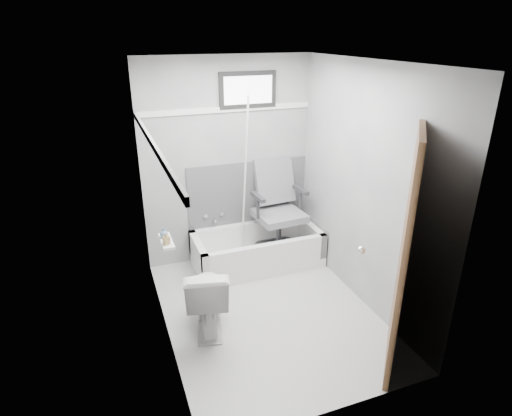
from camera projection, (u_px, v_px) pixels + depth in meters
name	position (u px, v px, depth m)	size (l,w,h in m)	color
floor	(268.00, 312.00, 4.32)	(2.60, 2.60, 0.00)	silver
ceiling	(271.00, 62.00, 3.40)	(2.60, 2.60, 0.00)	silver
wall_back	(228.00, 163.00, 4.99)	(2.00, 0.02, 2.40)	gray
wall_front	(346.00, 272.00, 2.74)	(2.00, 0.02, 2.40)	gray
wall_left	(158.00, 217.00, 3.54)	(0.02, 2.60, 2.40)	gray
wall_right	(364.00, 188.00, 4.18)	(0.02, 2.60, 2.40)	gray
bathtub	(257.00, 249.00, 5.12)	(1.50, 0.70, 0.42)	white
office_chair	(279.00, 209.00, 5.06)	(0.64, 0.64, 1.11)	#5A5B5F
toilet	(207.00, 296.00, 3.98)	(0.39, 0.70, 0.69)	silver
door	(458.00, 270.00, 3.15)	(0.78, 0.78, 2.00)	brown
window	(248.00, 90.00, 4.74)	(0.66, 0.04, 0.40)	black
backerboard	(248.00, 193.00, 5.21)	(1.50, 0.02, 0.78)	#4C4C4F
trim_back	(227.00, 109.00, 4.74)	(2.00, 0.02, 0.06)	white
trim_left	(152.00, 144.00, 3.30)	(0.02, 2.60, 0.06)	white
pole	(245.00, 180.00, 4.88)	(0.02, 0.02, 1.95)	silver
shelf	(166.00, 241.00, 3.79)	(0.10, 0.32, 0.03)	white
soap_bottle_a	(166.00, 239.00, 3.70)	(0.05, 0.05, 0.12)	#A18950
soap_bottle_b	(164.00, 233.00, 3.82)	(0.07, 0.07, 0.10)	slate
faucet	(214.00, 217.00, 5.15)	(0.26, 0.10, 0.16)	silver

